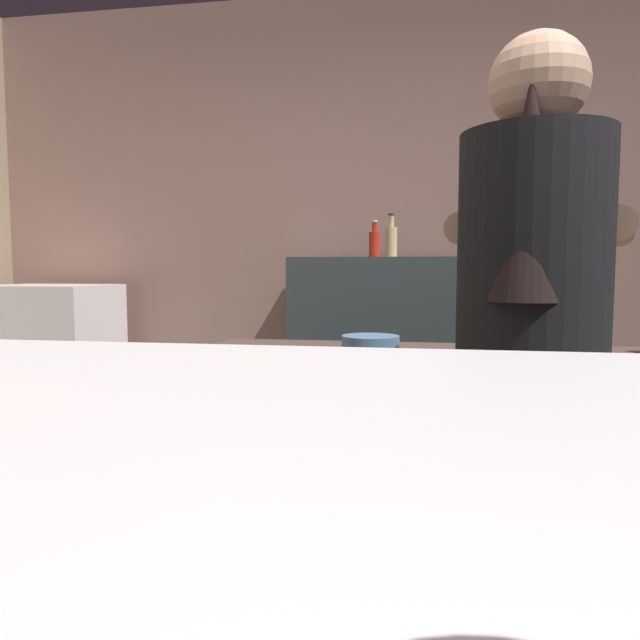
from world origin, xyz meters
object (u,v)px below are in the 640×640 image
(chefs_knife, at_px, (605,359))
(bottle_hot_sauce, at_px, (374,243))
(bartender, at_px, (530,350))
(bottle_vinegar, at_px, (391,240))
(mixing_bowl, at_px, (370,344))
(mini_fridge, at_px, (53,380))

(chefs_knife, bearing_deg, bottle_hot_sauce, 142.05)
(bartender, height_order, bottle_vinegar, bartender)
(mixing_bowl, height_order, bottle_hot_sauce, bottle_hot_sauce)
(bottle_vinegar, height_order, bottle_hot_sauce, bottle_vinegar)
(chefs_knife, bearing_deg, bottle_vinegar, 137.58)
(mixing_bowl, distance_m, bottle_hot_sauce, 1.31)
(mixing_bowl, xyz_separation_m, bottle_vinegar, (-0.00, 1.35, 0.39))
(bartender, bearing_deg, mixing_bowl, 57.54)
(mixing_bowl, bearing_deg, chefs_knife, -6.71)
(mixing_bowl, bearing_deg, bottle_vinegar, 90.08)
(bottle_hot_sauce, bearing_deg, mixing_bowl, -86.13)
(chefs_knife, height_order, bottle_vinegar, bottle_vinegar)
(bottle_vinegar, bearing_deg, mini_fridge, -172.96)
(bartender, relative_size, chefs_knife, 7.03)
(bottle_vinegar, xyz_separation_m, bottle_hot_sauce, (-0.08, -0.10, -0.02))
(bartender, xyz_separation_m, bottle_hot_sauce, (-0.49, 1.73, 0.32))
(mini_fridge, bearing_deg, bartender, -34.96)
(bartender, distance_m, bottle_vinegar, 1.91)
(mini_fridge, height_order, chefs_knife, mini_fridge)
(chefs_knife, bearing_deg, mini_fridge, 176.87)
(bartender, height_order, bottle_hot_sauce, bartender)
(mixing_bowl, bearing_deg, mini_fridge, 149.36)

